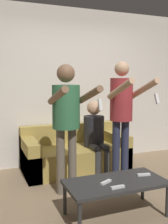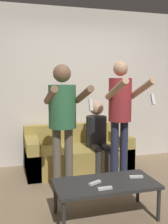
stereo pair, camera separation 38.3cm
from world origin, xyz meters
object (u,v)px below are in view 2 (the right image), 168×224
(coffee_table, at_px, (106,186))
(remote_mid, at_px, (95,183))
(person_standing_left, at_px, (63,113))
(person_standing_right, at_px, (121,109))
(remote_near, at_px, (105,188))
(remote_far, at_px, (136,177))
(person_seated, at_px, (97,133))
(couch, at_px, (77,154))

(coffee_table, distance_m, remote_mid, 0.14)
(person_standing_left, relative_size, person_standing_right, 0.97)
(remote_near, relative_size, remote_far, 0.98)
(person_standing_right, height_order, person_seated, person_standing_right)
(coffee_table, relative_size, remote_near, 7.23)
(person_standing_right, distance_m, remote_near, 1.26)
(remote_near, xyz_separation_m, remote_mid, (-0.05, 0.16, 0.00))
(couch, relative_size, coffee_table, 1.53)
(person_seated, relative_size, remote_mid, 7.57)
(person_seated, bearing_deg, person_standing_left, -135.98)
(coffee_table, distance_m, remote_far, 0.38)
(coffee_table, height_order, remote_near, remote_near)
(remote_mid, bearing_deg, remote_far, 4.35)
(person_standing_left, distance_m, remote_near, 1.15)
(coffee_table, height_order, remote_far, remote_far)
(person_seated, xyz_separation_m, remote_mid, (-0.51, -1.42, -0.22))
(person_standing_left, height_order, person_standing_right, person_standing_right)
(person_standing_right, bearing_deg, remote_mid, -129.10)
(person_standing_left, bearing_deg, coffee_table, -67.14)
(couch, bearing_deg, remote_near, -95.23)
(person_standing_left, relative_size, remote_near, 11.07)
(person_standing_left, bearing_deg, couch, 64.42)
(couch, distance_m, coffee_table, 1.58)
(person_standing_right, bearing_deg, person_seated, 98.62)
(person_seated, bearing_deg, remote_mid, -109.66)
(coffee_table, relative_size, remote_mid, 7.24)
(person_standing_left, xyz_separation_m, coffee_table, (0.31, -0.74, -0.70))
(couch, relative_size, remote_far, 10.83)
(couch, relative_size, person_seated, 1.47)
(remote_near, distance_m, remote_mid, 0.17)
(coffee_table, xyz_separation_m, remote_near, (-0.07, -0.17, 0.05))
(person_standing_right, relative_size, remote_near, 11.42)
(remote_near, bearing_deg, remote_far, 23.78)
(person_standing_left, height_order, remote_far, person_standing_left)
(person_seated, bearing_deg, coffee_table, -105.19)
(remote_near, bearing_deg, person_standing_left, 104.70)
(couch, bearing_deg, person_standing_right, -64.41)
(person_seated, xyz_separation_m, coffee_table, (-0.38, -1.41, -0.27))
(coffee_table, relative_size, remote_far, 7.07)
(couch, height_order, person_standing_left, person_standing_left)
(person_seated, relative_size, coffee_table, 1.05)
(remote_far, bearing_deg, person_seated, 89.53)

